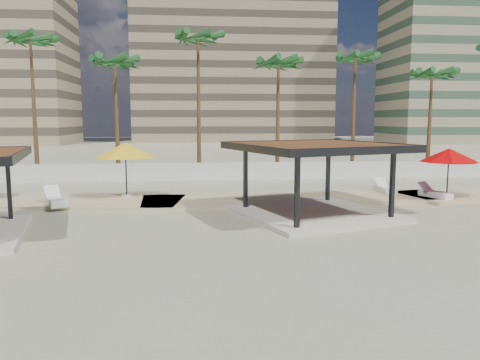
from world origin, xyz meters
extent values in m
plane|color=tan|center=(0.00, 0.00, 0.00)|extent=(200.00, 200.00, 0.00)
cube|color=#C6B284|center=(-12.00, 7.50, 0.06)|extent=(16.40, 6.19, 0.24)
cube|color=#C6B284|center=(2.00, 7.00, 0.06)|extent=(16.24, 5.11, 0.24)
cube|color=silver|center=(0.00, 16.00, 0.60)|extent=(56.00, 0.30, 1.20)
cube|color=#847259|center=(4.00, 78.00, 14.00)|extent=(38.00, 16.00, 28.00)
cube|color=gray|center=(48.00, 66.00, 17.00)|extent=(32.00, 15.00, 34.00)
cube|color=beige|center=(1.99, 2.96, 0.09)|extent=(7.73, 7.73, 0.18)
cube|color=black|center=(0.56, 0.03, 1.57)|extent=(0.21, 0.21, 2.77)
cube|color=black|center=(-0.94, 4.39, 1.57)|extent=(0.21, 0.21, 2.77)
cube|color=black|center=(4.92, 1.53, 1.57)|extent=(0.21, 0.21, 2.77)
cube|color=black|center=(3.42, 5.89, 1.57)|extent=(0.21, 0.21, 2.77)
cube|color=brown|center=(1.99, 2.96, 3.08)|extent=(7.97, 7.97, 0.26)
cube|color=black|center=(3.01, -0.01, 3.08)|extent=(6.05, 2.17, 0.31)
cube|color=black|center=(0.97, 5.93, 3.08)|extent=(6.05, 2.17, 0.31)
cube|color=black|center=(-0.98, 1.94, 3.08)|extent=(2.17, 6.05, 0.31)
cube|color=black|center=(4.95, 3.98, 3.08)|extent=(2.17, 6.05, 0.31)
cube|color=black|center=(-10.90, 2.72, 1.52)|extent=(0.19, 0.19, 2.68)
cube|color=black|center=(-9.60, 0.74, 2.98)|extent=(1.55, 6.01, 0.30)
cylinder|color=beige|center=(-6.91, 7.87, 0.25)|extent=(0.56, 0.56, 0.13)
cylinder|color=#262628|center=(-6.91, 7.87, 1.52)|extent=(0.08, 0.08, 2.68)
cone|color=yellow|center=(-6.91, 7.87, 2.67)|extent=(4.21, 4.21, 0.78)
cylinder|color=beige|center=(9.74, 5.80, 0.24)|extent=(0.51, 0.51, 0.12)
cylinder|color=#262628|center=(9.74, 5.80, 1.40)|extent=(0.07, 0.07, 2.43)
cone|color=#C10304|center=(9.74, 5.80, 2.44)|extent=(3.86, 3.86, 0.71)
cube|color=white|center=(-9.99, 5.80, 0.32)|extent=(1.55, 2.16, 0.29)
cube|color=white|center=(-9.99, 5.80, 0.50)|extent=(1.55, 2.16, 0.06)
cube|color=white|center=(-10.34, 6.52, 0.75)|extent=(0.92, 0.93, 0.52)
cube|color=white|center=(7.38, 8.09, 0.31)|extent=(0.68, 1.88, 0.26)
cube|color=white|center=(7.38, 8.09, 0.47)|extent=(0.68, 1.88, 0.06)
cube|color=white|center=(7.39, 8.82, 0.69)|extent=(0.62, 0.65, 0.47)
cube|color=white|center=(9.33, 6.20, 0.31)|extent=(1.19, 1.90, 0.25)
cube|color=white|center=(9.33, 6.20, 0.46)|extent=(1.19, 1.90, 0.05)
cube|color=white|center=(9.09, 6.85, 0.67)|extent=(0.76, 0.78, 0.45)
cone|color=brown|center=(-15.00, 18.70, 5.05)|extent=(0.36, 0.36, 10.11)
ellipsoid|color=#1B4D1E|center=(-15.00, 18.70, 9.86)|extent=(3.00, 3.00, 1.80)
cone|color=brown|center=(-9.00, 18.10, 4.26)|extent=(0.36, 0.36, 8.53)
ellipsoid|color=#1B4D1E|center=(-9.00, 18.10, 8.28)|extent=(3.00, 3.00, 1.80)
cone|color=brown|center=(-3.00, 18.90, 5.23)|extent=(0.36, 0.36, 10.47)
ellipsoid|color=#1B4D1E|center=(-3.00, 18.90, 10.22)|extent=(3.00, 3.00, 1.80)
cone|color=brown|center=(3.00, 18.40, 4.31)|extent=(0.36, 0.36, 8.61)
ellipsoid|color=#1B4D1E|center=(3.00, 18.40, 8.36)|extent=(3.00, 3.00, 1.80)
cone|color=brown|center=(9.00, 18.60, 4.53)|extent=(0.36, 0.36, 9.07)
ellipsoid|color=#1B4D1E|center=(9.00, 18.60, 8.82)|extent=(3.00, 3.00, 1.80)
cone|color=brown|center=(15.00, 18.20, 3.95)|extent=(0.36, 0.36, 7.90)
ellipsoid|color=#1B4D1E|center=(15.00, 18.20, 7.65)|extent=(3.00, 3.00, 1.80)
camera|label=1|loc=(-3.20, -17.09, 4.26)|focal=35.00mm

